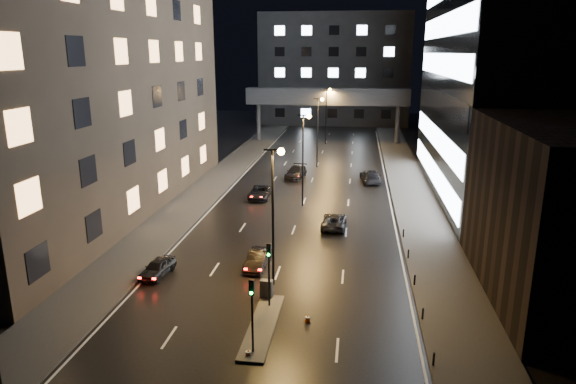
# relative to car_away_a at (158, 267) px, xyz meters

# --- Properties ---
(ground) EXTENTS (160.00, 160.00, 0.00)m
(ground) POSITION_rel_car_away_a_xyz_m (8.96, 31.65, -0.65)
(ground) COLOR black
(ground) RESTS_ON ground
(sidewalk_left) EXTENTS (5.00, 110.00, 0.15)m
(sidewalk_left) POSITION_rel_car_away_a_xyz_m (-3.54, 26.65, -0.58)
(sidewalk_left) COLOR #383533
(sidewalk_left) RESTS_ON ground
(sidewalk_right) EXTENTS (5.00, 110.00, 0.15)m
(sidewalk_right) POSITION_rel_car_away_a_xyz_m (21.46, 26.65, -0.58)
(sidewalk_right) COLOR #383533
(sidewalk_right) RESTS_ON ground
(building_left) EXTENTS (15.00, 48.00, 40.00)m
(building_left) POSITION_rel_car_away_a_xyz_m (-13.54, 15.65, 19.35)
(building_left) COLOR #2D2319
(building_left) RESTS_ON ground
(building_right_low) EXTENTS (10.00, 18.00, 12.00)m
(building_right_low) POSITION_rel_car_away_a_xyz_m (28.96, 0.65, 5.35)
(building_right_low) COLOR black
(building_right_low) RESTS_ON ground
(building_far) EXTENTS (34.00, 14.00, 25.00)m
(building_far) POSITION_rel_car_away_a_xyz_m (8.96, 89.65, 11.85)
(building_far) COLOR #333335
(building_far) RESTS_ON ground
(skybridge) EXTENTS (30.00, 3.00, 10.00)m
(skybridge) POSITION_rel_car_away_a_xyz_m (8.96, 61.65, 7.69)
(skybridge) COLOR #333335
(skybridge) RESTS_ON ground
(median_island) EXTENTS (1.60, 8.00, 0.15)m
(median_island) POSITION_rel_car_away_a_xyz_m (9.26, -6.35, -0.58)
(median_island) COLOR #383533
(median_island) RESTS_ON ground
(traffic_signal_near) EXTENTS (0.28, 0.34, 4.40)m
(traffic_signal_near) POSITION_rel_car_away_a_xyz_m (9.26, -3.85, 2.44)
(traffic_signal_near) COLOR black
(traffic_signal_near) RESTS_ON median_island
(traffic_signal_far) EXTENTS (0.28, 0.34, 4.40)m
(traffic_signal_far) POSITION_rel_car_away_a_xyz_m (9.26, -9.35, 2.44)
(traffic_signal_far) COLOR black
(traffic_signal_far) RESTS_ON median_island
(bollard_row) EXTENTS (0.12, 25.12, 0.90)m
(bollard_row) POSITION_rel_car_away_a_xyz_m (19.16, -1.85, -0.20)
(bollard_row) COLOR black
(bollard_row) RESTS_ON ground
(streetlight_near) EXTENTS (1.45, 0.50, 10.15)m
(streetlight_near) POSITION_rel_car_away_a_xyz_m (9.12, -0.35, 5.85)
(streetlight_near) COLOR black
(streetlight_near) RESTS_ON ground
(streetlight_mid_a) EXTENTS (1.45, 0.50, 10.15)m
(streetlight_mid_a) POSITION_rel_car_away_a_xyz_m (9.12, 19.65, 5.85)
(streetlight_mid_a) COLOR black
(streetlight_mid_a) RESTS_ON ground
(streetlight_mid_b) EXTENTS (1.45, 0.50, 10.15)m
(streetlight_mid_b) POSITION_rel_car_away_a_xyz_m (9.12, 39.65, 5.85)
(streetlight_mid_b) COLOR black
(streetlight_mid_b) RESTS_ON ground
(streetlight_far) EXTENTS (1.45, 0.50, 10.15)m
(streetlight_far) POSITION_rel_car_away_a_xyz_m (9.12, 59.65, 5.85)
(streetlight_far) COLOR black
(streetlight_far) RESTS_ON ground
(car_away_a) EXTENTS (2.04, 4.00, 1.30)m
(car_away_a) POSITION_rel_car_away_a_xyz_m (0.00, 0.00, 0.00)
(car_away_a) COLOR black
(car_away_a) RESTS_ON ground
(car_away_b) EXTENTS (1.68, 4.21, 1.36)m
(car_away_b) POSITION_rel_car_away_a_xyz_m (7.26, 2.56, 0.03)
(car_away_b) COLOR black
(car_away_b) RESTS_ON ground
(car_away_c) EXTENTS (2.30, 4.93, 1.37)m
(car_away_c) POSITION_rel_car_away_a_xyz_m (3.68, 22.17, 0.03)
(car_away_c) COLOR black
(car_away_c) RESTS_ON ground
(car_away_d) EXTENTS (2.83, 5.54, 1.54)m
(car_away_d) POSITION_rel_car_away_a_xyz_m (6.66, 32.56, 0.12)
(car_away_d) COLOR black
(car_away_d) RESTS_ON ground
(car_toward_a) EXTENTS (2.39, 4.90, 1.34)m
(car_toward_a) POSITION_rel_car_away_a_xyz_m (12.74, 12.89, 0.02)
(car_toward_a) COLOR black
(car_toward_a) RESTS_ON ground
(car_toward_b) EXTENTS (2.91, 5.74, 1.60)m
(car_toward_b) POSITION_rel_car_away_a_xyz_m (16.55, 31.59, 0.15)
(car_toward_b) COLOR black
(car_toward_b) RESTS_ON ground
(utility_cabinet) EXTENTS (0.90, 0.59, 1.24)m
(utility_cabinet) POSITION_rel_car_away_a_xyz_m (8.86, -2.65, 0.12)
(utility_cabinet) COLOR #4A4B4D
(utility_cabinet) RESTS_ON median_island
(cone_a) EXTENTS (0.44, 0.44, 0.54)m
(cone_a) POSITION_rel_car_away_a_xyz_m (11.96, -5.43, -0.38)
(cone_a) COLOR #F75D0D
(cone_a) RESTS_ON ground
(cone_b) EXTENTS (0.48, 0.48, 0.53)m
(cone_b) POSITION_rel_car_away_a_xyz_m (9.07, -9.70, -0.39)
(cone_b) COLOR orange
(cone_b) RESTS_ON ground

